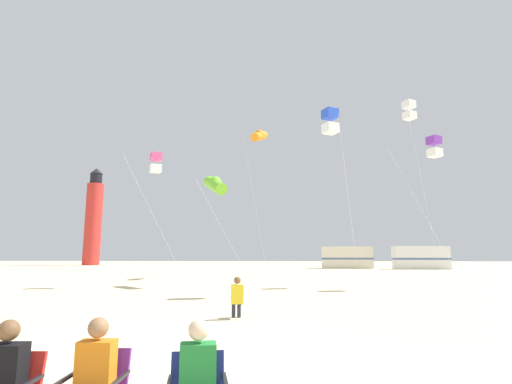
{
  "coord_description": "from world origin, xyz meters",
  "views": [
    {
      "loc": [
        2.45,
        -7.18,
        1.77
      ],
      "look_at": [
        1.28,
        8.83,
        4.34
      ],
      "focal_mm": 27.57,
      "sensor_mm": 36.0,
      "label": 1
    }
  ],
  "objects_px": {
    "kite_tube_orange": "(259,136)",
    "kite_tube_lime": "(215,185)",
    "lighthouse_distant": "(94,219)",
    "rv_van_cream": "(347,258)",
    "kite_box_violet": "(434,147)",
    "kite_box_rainbow": "(156,163)",
    "kite_box_white": "(409,110)",
    "spectator_navy_chair": "(198,382)",
    "rv_van_white": "(420,258)",
    "kite_box_blue": "(330,122)",
    "spectator_purple_chair": "(92,378)",
    "kite_flyer_standing": "(237,296)"
  },
  "relations": [
    {
      "from": "rv_van_cream",
      "to": "kite_box_rainbow",
      "type": "bearing_deg",
      "value": -113.63
    },
    {
      "from": "kite_box_white",
      "to": "kite_box_violet",
      "type": "bearing_deg",
      "value": -68.8
    },
    {
      "from": "kite_tube_orange",
      "to": "kite_box_blue",
      "type": "relative_size",
      "value": 1.42
    },
    {
      "from": "lighthouse_distant",
      "to": "kite_tube_orange",
      "type": "bearing_deg",
      "value": -48.31
    },
    {
      "from": "kite_box_rainbow",
      "to": "kite_box_white",
      "type": "distance_m",
      "value": 15.44
    },
    {
      "from": "spectator_purple_chair",
      "to": "spectator_navy_chair",
      "type": "relative_size",
      "value": 1.0
    },
    {
      "from": "spectator_navy_chair",
      "to": "spectator_purple_chair",
      "type": "bearing_deg",
      "value": 164.93
    },
    {
      "from": "kite_box_violet",
      "to": "rv_van_cream",
      "type": "distance_m",
      "value": 31.62
    },
    {
      "from": "kite_box_violet",
      "to": "kite_tube_lime",
      "type": "distance_m",
      "value": 12.45
    },
    {
      "from": "spectator_purple_chair",
      "to": "kite_box_white",
      "type": "relative_size",
      "value": 0.11
    },
    {
      "from": "spectator_purple_chair",
      "to": "rv_van_white",
      "type": "height_order",
      "value": "rv_van_white"
    },
    {
      "from": "kite_box_violet",
      "to": "kite_box_blue",
      "type": "bearing_deg",
      "value": -147.85
    },
    {
      "from": "kite_box_rainbow",
      "to": "kite_box_white",
      "type": "bearing_deg",
      "value": 5.71
    },
    {
      "from": "lighthouse_distant",
      "to": "rv_van_cream",
      "type": "height_order",
      "value": "lighthouse_distant"
    },
    {
      "from": "kite_box_rainbow",
      "to": "kite_tube_lime",
      "type": "distance_m",
      "value": 3.65
    },
    {
      "from": "kite_tube_orange",
      "to": "kite_flyer_standing",
      "type": "bearing_deg",
      "value": -88.17
    },
    {
      "from": "spectator_navy_chair",
      "to": "kite_box_white",
      "type": "xyz_separation_m",
      "value": [
        8.39,
        19.43,
        9.75
      ]
    },
    {
      "from": "kite_tube_orange",
      "to": "lighthouse_distant",
      "type": "distance_m",
      "value": 46.73
    },
    {
      "from": "kite_flyer_standing",
      "to": "lighthouse_distant",
      "type": "relative_size",
      "value": 0.07
    },
    {
      "from": "kite_box_rainbow",
      "to": "kite_box_blue",
      "type": "distance_m",
      "value": 10.43
    },
    {
      "from": "kite_box_blue",
      "to": "spectator_navy_chair",
      "type": "bearing_deg",
      "value": -102.1
    },
    {
      "from": "kite_tube_lime",
      "to": "rv_van_white",
      "type": "xyz_separation_m",
      "value": [
        20.73,
        28.03,
        -4.45
      ]
    },
    {
      "from": "spectator_purple_chair",
      "to": "kite_tube_orange",
      "type": "xyz_separation_m",
      "value": [
        -0.14,
        26.8,
        10.68
      ]
    },
    {
      "from": "rv_van_white",
      "to": "rv_van_cream",
      "type": "bearing_deg",
      "value": 168.1
    },
    {
      "from": "spectator_navy_chair",
      "to": "kite_tube_lime",
      "type": "xyz_separation_m",
      "value": [
        -3.24,
        18.66,
        5.22
      ]
    },
    {
      "from": "kite_box_violet",
      "to": "rv_van_white",
      "type": "xyz_separation_m",
      "value": [
        8.44,
        28.95,
        -6.22
      ]
    },
    {
      "from": "kite_tube_orange",
      "to": "kite_tube_lime",
      "type": "height_order",
      "value": "kite_tube_orange"
    },
    {
      "from": "lighthouse_distant",
      "to": "spectator_purple_chair",
      "type": "bearing_deg",
      "value": -63.19
    },
    {
      "from": "spectator_navy_chair",
      "to": "kite_box_rainbow",
      "type": "xyz_separation_m",
      "value": [
        -6.61,
        17.93,
        6.42
      ]
    },
    {
      "from": "kite_box_violet",
      "to": "rv_van_cream",
      "type": "bearing_deg",
      "value": 90.41
    },
    {
      "from": "spectator_navy_chair",
      "to": "kite_box_white",
      "type": "height_order",
      "value": "kite_box_white"
    },
    {
      "from": "kite_box_rainbow",
      "to": "kite_tube_orange",
      "type": "bearing_deg",
      "value": 58.59
    },
    {
      "from": "spectator_navy_chair",
      "to": "kite_box_blue",
      "type": "distance_m",
      "value": 15.99
    },
    {
      "from": "spectator_purple_chair",
      "to": "rv_van_white",
      "type": "bearing_deg",
      "value": 65.17
    },
    {
      "from": "kite_box_blue",
      "to": "kite_box_white",
      "type": "height_order",
      "value": "kite_box_white"
    },
    {
      "from": "kite_box_white",
      "to": "lighthouse_distant",
      "type": "bearing_deg",
      "value": 133.85
    },
    {
      "from": "spectator_navy_chair",
      "to": "kite_box_violet",
      "type": "relative_size",
      "value": 0.14
    },
    {
      "from": "kite_tube_orange",
      "to": "kite_box_rainbow",
      "type": "bearing_deg",
      "value": -121.41
    },
    {
      "from": "spectator_purple_chair",
      "to": "kite_box_violet",
      "type": "bearing_deg",
      "value": 57.15
    },
    {
      "from": "lighthouse_distant",
      "to": "rv_van_white",
      "type": "height_order",
      "value": "lighthouse_distant"
    },
    {
      "from": "spectator_navy_chair",
      "to": "kite_flyer_standing",
      "type": "height_order",
      "value": "same"
    },
    {
      "from": "kite_flyer_standing",
      "to": "kite_box_white",
      "type": "height_order",
      "value": "kite_box_white"
    },
    {
      "from": "kite_tube_orange",
      "to": "kite_box_violet",
      "type": "height_order",
      "value": "kite_tube_orange"
    },
    {
      "from": "rv_van_cream",
      "to": "rv_van_white",
      "type": "xyz_separation_m",
      "value": [
        8.66,
        -2.05,
        0.0
      ]
    },
    {
      "from": "kite_box_blue",
      "to": "rv_van_cream",
      "type": "relative_size",
      "value": 1.29
    },
    {
      "from": "rv_van_cream",
      "to": "kite_box_blue",
      "type": "bearing_deg",
      "value": -96.53
    },
    {
      "from": "spectator_navy_chair",
      "to": "kite_tube_lime",
      "type": "distance_m",
      "value": 19.64
    },
    {
      "from": "kite_box_blue",
      "to": "kite_tube_lime",
      "type": "relative_size",
      "value": 1.3
    },
    {
      "from": "kite_box_white",
      "to": "rv_van_white",
      "type": "xyz_separation_m",
      "value": [
        9.1,
        27.25,
        -8.98
      ]
    },
    {
      "from": "kite_tube_orange",
      "to": "kite_tube_lime",
      "type": "xyz_separation_m",
      "value": [
        -2.08,
        -8.19,
        -5.46
      ]
    }
  ]
}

